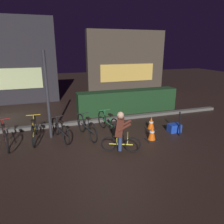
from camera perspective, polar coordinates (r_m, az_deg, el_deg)
ground_plane at (r=6.73m, az=-0.04°, el=-8.95°), size 40.00×40.00×0.00m
sidewalk_curb at (r=8.67m, az=-4.54°, el=-2.41°), size 12.00×0.24×0.12m
hedge_row at (r=9.88m, az=4.35°, el=2.95°), size 4.80×0.70×1.06m
storefront_left at (r=12.43m, az=-28.07°, el=12.07°), size 5.48×0.54×4.55m
storefront_right at (r=13.97m, az=3.91°, el=13.35°), size 5.21×0.54×4.04m
street_post at (r=7.11m, az=-17.34°, el=4.14°), size 0.10×0.10×2.91m
parked_bike_leftmost at (r=7.33m, az=-27.45°, el=-5.67°), size 0.52×1.70×0.80m
parked_bike_left_mid at (r=7.38m, az=-20.63°, el=-4.62°), size 0.46×1.75×0.80m
parked_bike_center_left at (r=7.19m, az=-14.05°, el=-4.82°), size 0.53×1.56×0.74m
parked_bike_center_right at (r=7.21m, az=-7.04°, el=-4.13°), size 0.48×1.69×0.79m
parked_bike_right_mid at (r=7.53m, az=-1.02°, el=-3.07°), size 0.46×1.69×0.79m
traffic_cone_near at (r=7.05m, az=10.94°, el=-5.73°), size 0.36×0.36×0.54m
traffic_cone_far at (r=7.98m, az=10.73°, el=-3.09°), size 0.36×0.36×0.50m
blue_crate at (r=7.98m, az=16.77°, el=-4.21°), size 0.45×0.33×0.30m
cyclist at (r=6.07m, az=2.26°, el=-5.49°), size 1.11×0.65×1.25m
closed_umbrella at (r=7.73m, az=18.16°, el=-3.10°), size 0.21×0.37×0.80m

